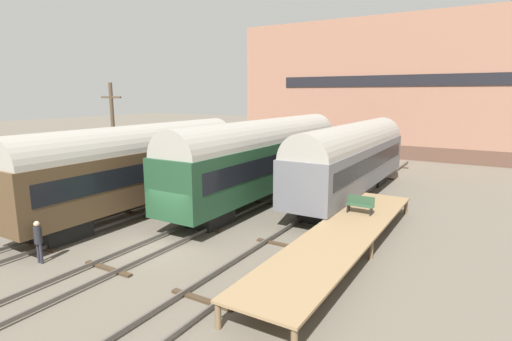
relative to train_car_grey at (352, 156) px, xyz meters
The scene contains 12 objects.
ground_plane 14.38m from the train_car_grey, 110.17° to the right, with size 200.00×200.00×0.00m, color #60594C.
track_left 16.63m from the train_car_grey, 126.30° to the right, with size 2.60×60.00×0.26m.
track_middle 14.35m from the train_car_grey, 110.17° to the right, with size 2.60×60.00×0.26m.
track_right 13.50m from the train_car_grey, 90.00° to the right, with size 2.60×60.00×0.26m.
train_car_grey is the anchor object (origin of this frame).
train_car_green 6.01m from the train_car_grey, 143.93° to the right, with size 3.07×18.17×5.44m.
train_car_brown 13.87m from the train_car_grey, 134.44° to the right, with size 3.01×15.82×5.31m.
station_platform 10.16m from the train_car_grey, 74.00° to the right, with size 2.86×15.67×0.97m.
bench 6.93m from the train_car_grey, 68.11° to the right, with size 1.40×0.40×0.91m.
person_worker 19.03m from the train_car_grey, 114.48° to the right, with size 0.32×0.32×1.86m.
utility_pole 15.91m from the train_car_grey, 147.62° to the right, with size 1.80×0.24×7.78m.
warehouse_building 24.96m from the train_car_grey, 92.78° to the left, with size 38.34×10.87×15.42m.
Camera 1 is at (13.00, -12.94, 7.04)m, focal length 28.00 mm.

